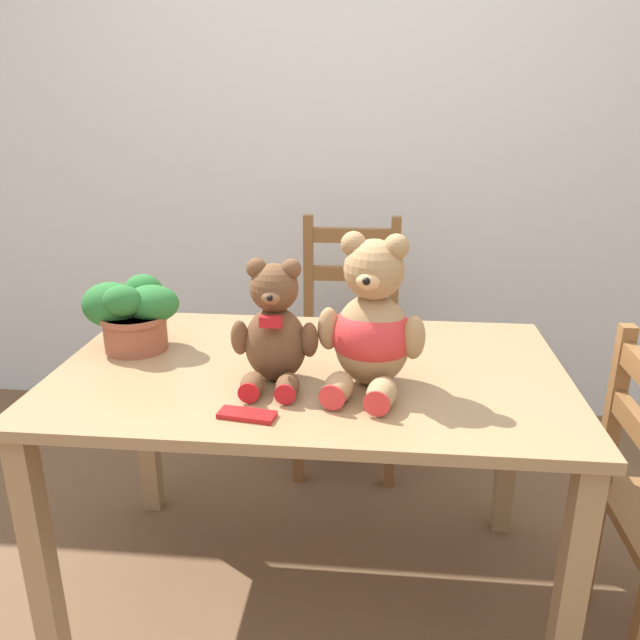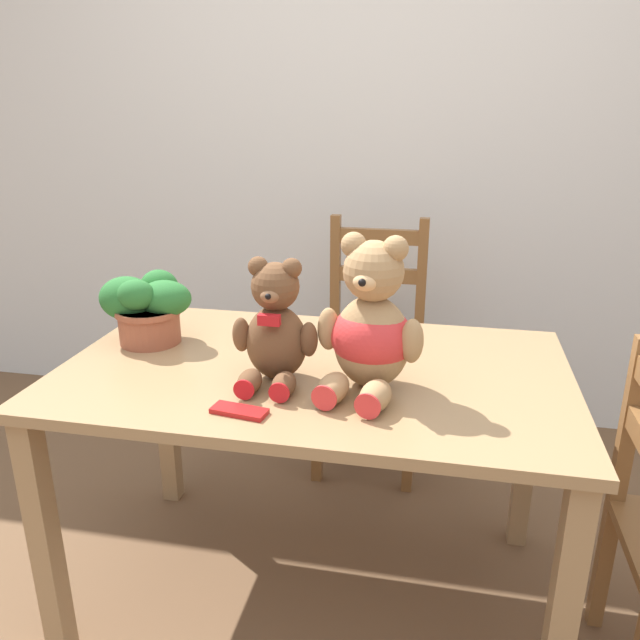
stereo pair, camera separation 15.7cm
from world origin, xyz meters
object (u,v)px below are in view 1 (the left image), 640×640
at_px(teddy_bear_left, 275,331).
at_px(teddy_bear_right, 372,327).
at_px(potted_plant, 132,312).
at_px(chocolate_bar, 247,415).
at_px(wooden_chair_behind, 348,348).

xyz_separation_m(teddy_bear_left, teddy_bear_right, (0.24, 0.00, 0.02)).
relative_size(potted_plant, chocolate_bar, 2.10).
relative_size(wooden_chair_behind, teddy_bear_left, 3.11).
bearing_deg(teddy_bear_right, chocolate_bar, 47.81).
bearing_deg(teddy_bear_left, wooden_chair_behind, -99.16).
xyz_separation_m(teddy_bear_left, potted_plant, (-0.45, 0.19, -0.03)).
xyz_separation_m(wooden_chair_behind, chocolate_bar, (-0.18, -1.14, 0.28)).
relative_size(teddy_bear_right, potted_plant, 1.41).
bearing_deg(wooden_chair_behind, teddy_bear_right, 96.21).
xyz_separation_m(wooden_chair_behind, teddy_bear_right, (0.10, -0.94, 0.44)).
height_order(teddy_bear_left, chocolate_bar, teddy_bear_left).
xyz_separation_m(wooden_chair_behind, potted_plant, (-0.59, -0.75, 0.39)).
bearing_deg(teddy_bear_right, potted_plant, -3.48).
relative_size(teddy_bear_left, chocolate_bar, 2.45).
xyz_separation_m(teddy_bear_right, chocolate_bar, (-0.28, -0.21, -0.15)).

